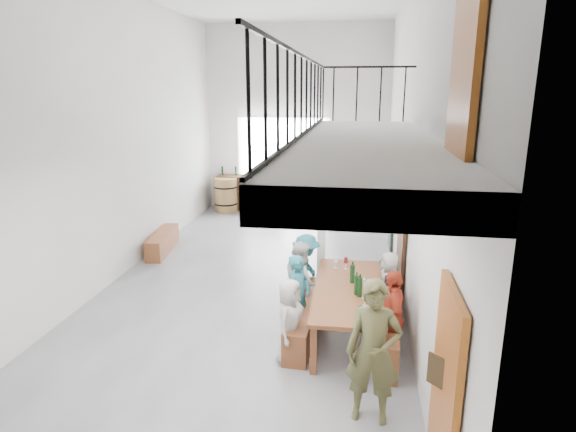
% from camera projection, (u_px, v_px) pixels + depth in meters
% --- Properties ---
extents(floor, '(12.00, 12.00, 0.00)m').
position_uv_depth(floor, '(256.00, 281.00, 9.41)').
color(floor, slate).
rests_on(floor, ground).
extents(room_walls, '(12.00, 12.00, 12.00)m').
position_uv_depth(room_walls, '(253.00, 94.00, 8.49)').
color(room_walls, white).
rests_on(room_walls, ground).
extents(gateway_portal, '(2.80, 0.08, 2.80)m').
position_uv_depth(gateway_portal, '(283.00, 164.00, 14.78)').
color(gateway_portal, white).
rests_on(gateway_portal, ground).
extents(right_wall_decor, '(0.07, 8.28, 5.07)m').
position_uv_depth(right_wall_decor, '(413.00, 228.00, 6.79)').
color(right_wall_decor, '#9B4E1E').
rests_on(right_wall_decor, ground).
extents(balcony, '(1.52, 5.62, 4.00)m').
position_uv_depth(balcony, '(366.00, 152.00, 5.37)').
color(balcony, white).
rests_on(balcony, ground).
extents(tasting_table, '(1.03, 2.46, 0.79)m').
position_uv_depth(tasting_table, '(348.00, 293.00, 7.13)').
color(tasting_table, brown).
rests_on(tasting_table, ground).
extents(bench_inner, '(0.46, 2.13, 0.49)m').
position_uv_depth(bench_inner, '(307.00, 317.00, 7.38)').
color(bench_inner, brown).
rests_on(bench_inner, ground).
extents(bench_wall, '(0.45, 2.28, 0.52)m').
position_uv_depth(bench_wall, '(388.00, 326.00, 7.08)').
color(bench_wall, brown).
rests_on(bench_wall, ground).
extents(tableware, '(0.53, 1.43, 0.35)m').
position_uv_depth(tableware, '(354.00, 278.00, 7.12)').
color(tableware, black).
rests_on(tableware, tasting_table).
extents(side_bench, '(0.54, 1.65, 0.45)m').
position_uv_depth(side_bench, '(163.00, 242.00, 11.06)').
color(side_bench, brown).
rests_on(side_bench, ground).
extents(oak_barrel, '(0.70, 0.70, 1.03)m').
position_uv_depth(oak_barrel, '(226.00, 195.00, 14.60)').
color(oak_barrel, olive).
rests_on(oak_barrel, ground).
extents(serving_counter, '(2.00, 0.57, 1.05)m').
position_uv_depth(serving_counter, '(250.00, 193.00, 14.88)').
color(serving_counter, '#3C2313').
rests_on(serving_counter, ground).
extents(counter_bottles, '(1.75, 0.13, 0.28)m').
position_uv_depth(counter_bottles, '(249.00, 171.00, 14.70)').
color(counter_bottles, black).
rests_on(counter_bottles, serving_counter).
extents(guest_left_a, '(0.50, 0.65, 1.19)m').
position_uv_depth(guest_left_a, '(289.00, 321.00, 6.52)').
color(guest_left_a, beige).
rests_on(guest_left_a, ground).
extents(guest_left_b, '(0.48, 0.56, 1.31)m').
position_uv_depth(guest_left_b, '(298.00, 297.00, 7.12)').
color(guest_left_b, '#26707F').
rests_on(guest_left_b, ground).
extents(guest_left_c, '(0.69, 0.78, 1.33)m').
position_uv_depth(guest_left_c, '(301.00, 282.00, 7.65)').
color(guest_left_c, beige).
rests_on(guest_left_c, ground).
extents(guest_left_d, '(0.61, 0.91, 1.30)m').
position_uv_depth(guest_left_d, '(306.00, 272.00, 8.12)').
color(guest_left_d, '#26707F').
rests_on(guest_left_d, ground).
extents(guest_right_a, '(0.42, 0.82, 1.34)m').
position_uv_depth(guest_right_a, '(392.00, 317.00, 6.47)').
color(guest_right_a, '#AB321D').
rests_on(guest_right_a, ground).
extents(guest_right_b, '(0.64, 0.98, 1.01)m').
position_uv_depth(guest_right_b, '(390.00, 306.00, 7.16)').
color(guest_right_b, black).
rests_on(guest_right_b, ground).
extents(guest_right_c, '(0.50, 0.62, 1.11)m').
position_uv_depth(guest_right_c, '(388.00, 285.00, 7.81)').
color(guest_right_c, beige).
rests_on(guest_right_c, ground).
extents(host_standing, '(0.64, 0.45, 1.67)m').
position_uv_depth(host_standing, '(373.00, 352.00, 5.29)').
color(host_standing, brown).
rests_on(host_standing, ground).
extents(potted_plant, '(0.49, 0.44, 0.47)m').
position_uv_depth(potted_plant, '(383.00, 268.00, 9.43)').
color(potted_plant, '#1E4A19').
rests_on(potted_plant, ground).
extents(bicycle_near, '(1.97, 1.44, 0.99)m').
position_uv_depth(bicycle_near, '(287.00, 196.00, 14.56)').
color(bicycle_near, black).
rests_on(bicycle_near, ground).
extents(bicycle_far, '(1.95, 1.08, 1.13)m').
position_uv_depth(bicycle_far, '(347.00, 201.00, 13.64)').
color(bicycle_far, black).
rests_on(bicycle_far, ground).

